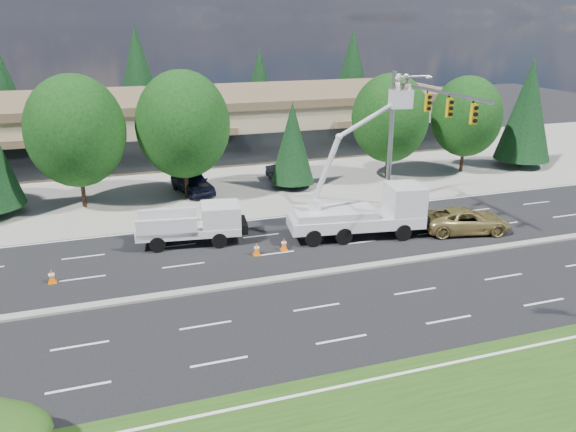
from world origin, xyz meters
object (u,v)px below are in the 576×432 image
object	(u,v)px
signal_mast	(409,122)
minivan	(466,220)
utility_pickup	(196,228)
bucket_truck	(369,203)

from	to	relation	value
signal_mast	minivan	size ratio (longest dim) A/B	1.93
utility_pickup	bucket_truck	world-z (taller)	bucket_truck
signal_mast	minivan	world-z (taller)	signal_mast
signal_mast	utility_pickup	distance (m)	14.77
bucket_truck	minivan	xyz separation A→B (m)	(5.88, -1.29, -1.29)
utility_pickup	bucket_truck	xyz separation A→B (m)	(9.81, -2.05, 1.10)
utility_pickup	bucket_truck	bearing A→B (deg)	-4.07
signal_mast	minivan	distance (m)	7.07
bucket_truck	utility_pickup	bearing A→B (deg)	176.60
bucket_truck	minivan	size ratio (longest dim) A/B	1.78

